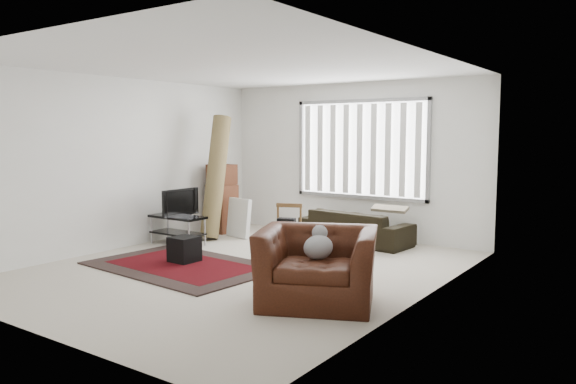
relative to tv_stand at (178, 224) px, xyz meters
The scene contains 11 objects.
room 2.44m from the tv_stand, ahead, with size 6.00×6.02×2.71m.
persian_rug 1.61m from the tv_stand, 41.83° to the right, with size 2.66×1.88×0.02m.
tv_stand is the anchor object (origin of this frame).
tv 0.36m from the tv_stand, behind, with size 0.78×0.10×0.45m, color black.
subwoofer 1.37m from the tv_stand, 40.19° to the right, with size 0.35×0.35×0.35m, color black.
moving_boxes 1.36m from the tv_stand, 98.56° to the left, with size 0.56×0.53×1.25m.
white_flatpack 1.15m from the tv_stand, 69.42° to the left, with size 0.54×0.08×0.69m, color silver.
rolled_rug 1.11m from the tv_stand, 83.63° to the left, with size 0.32×0.32×2.14m, color brown.
sofa 2.94m from the tv_stand, 37.24° to the left, with size 1.88×0.81×0.72m, color black.
side_chair 2.01m from the tv_stand, ahead, with size 0.54×0.54×0.78m.
armchair 3.83m from the tv_stand, 21.24° to the right, with size 1.58×1.50×0.92m.
Camera 1 is at (4.75, -5.75, 1.84)m, focal length 35.00 mm.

